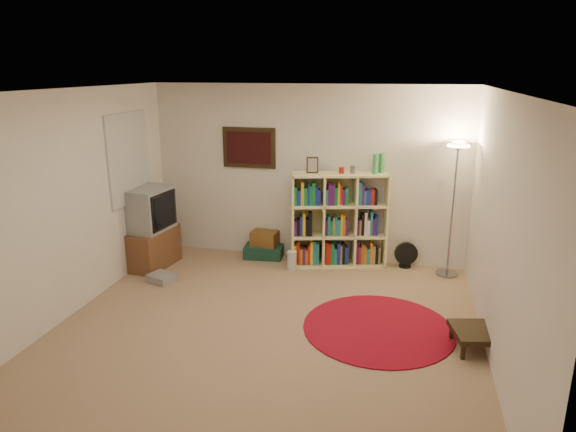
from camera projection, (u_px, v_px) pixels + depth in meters
name	position (u px, v px, depth m)	size (l,w,h in m)	color
room	(261.00, 215.00, 5.25)	(4.54, 4.54, 2.54)	#A2815F
bookshelf	(337.00, 221.00, 7.18)	(1.38, 0.70, 1.59)	#FFFBAA
floor_lamp	(457.00, 165.00, 6.55)	(0.45, 0.45, 1.82)	gray
floor_fan	(406.00, 255.00, 7.18)	(0.33, 0.20, 0.37)	black
tv_stand	(149.00, 229.00, 7.15)	(0.64, 0.84, 1.13)	brown
dvd_box	(161.00, 278.00, 6.73)	(0.39, 0.36, 0.11)	gray
suitcase	(264.00, 251.00, 7.60)	(0.58, 0.40, 0.18)	#15392D
wicker_basket	(265.00, 238.00, 7.56)	(0.40, 0.30, 0.21)	brown
duffel_bag	(309.00, 253.00, 7.46)	(0.33, 0.28, 0.23)	black
paper_towel	(292.00, 260.00, 7.11)	(0.14, 0.14, 0.27)	silver
red_rug	(378.00, 328.00, 5.53)	(1.62, 1.62, 0.01)	maroon
side_table	(477.00, 333.00, 5.08)	(0.56, 0.56, 0.22)	black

